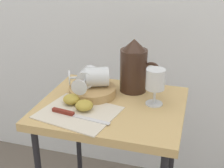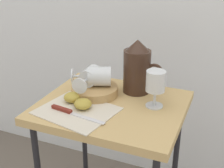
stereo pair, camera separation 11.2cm
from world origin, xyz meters
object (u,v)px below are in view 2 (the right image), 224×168
table (112,122)px  basket_tray (95,91)px  pitcher (137,71)px  wine_glass_tipped_near (98,76)px  wine_glass_upright (156,83)px  knife (70,112)px  wine_glass_tipped_far (90,76)px  apple_half_left (72,97)px  apple_half_right (83,104)px

table → basket_tray: 0.14m
pitcher → wine_glass_tipped_near: (-0.13, -0.08, -0.01)m
wine_glass_upright → knife: bearing=-146.5°
wine_glass_tipped_far → apple_half_left: wine_glass_tipped_far is taller
apple_half_right → knife: apple_half_right is taller
pitcher → apple_half_right: size_ratio=3.36×
wine_glass_upright → apple_half_left: wine_glass_upright is taller
apple_half_right → wine_glass_tipped_far: bearing=105.5°
apple_half_right → knife: (-0.03, -0.05, -0.01)m
apple_half_left → wine_glass_tipped_far: bearing=77.6°
pitcher → knife: (-0.16, -0.27, -0.08)m
apple_half_right → wine_glass_upright: bearing=27.7°
wine_glass_upright → apple_half_left: 0.31m
basket_tray → wine_glass_tipped_near: wine_glass_tipped_near is taller
table → wine_glass_tipped_near: size_ratio=4.27×
wine_glass_upright → pitcher: bearing=135.7°
wine_glass_upright → wine_glass_tipped_far: bearing=176.1°
wine_glass_tipped_near → apple_half_left: wine_glass_tipped_near is taller
apple_half_left → knife: apple_half_left is taller
basket_tray → knife: 0.18m
wine_glass_tipped_far → knife: wine_glass_tipped_far is taller
apple_half_left → knife: (0.03, -0.08, -0.01)m
table → basket_tray: size_ratio=3.89×
wine_glass_tipped_far → wine_glass_tipped_near: bearing=6.4°
pitcher → wine_glass_tipped_far: 0.19m
wine_glass_upright → wine_glass_tipped_far: (-0.27, 0.02, -0.02)m
pitcher → apple_half_left: 0.27m
table → wine_glass_upright: (0.15, 0.04, 0.17)m
wine_glass_upright → apple_half_left: bearing=-163.4°
apple_half_right → pitcher: bearing=59.7°
pitcher → wine_glass_upright: (0.10, -0.10, 0.00)m
wine_glass_upright → wine_glass_tipped_far: size_ratio=0.92×
wine_glass_tipped_far → apple_half_right: (0.04, -0.14, -0.05)m
table → pitcher: 0.22m
basket_tray → wine_glass_tipped_near: (0.01, 0.02, 0.06)m
pitcher → wine_glass_upright: size_ratio=1.56×
apple_half_right → basket_tray: bearing=96.3°
table → wine_glass_tipped_near: wine_glass_tipped_near is taller
pitcher → wine_glass_tipped_far: (-0.17, -0.08, -0.02)m
pitcher → knife: 0.32m
table → wine_glass_tipped_near: 0.18m
table → wine_glass_tipped_far: bearing=153.8°
wine_glass_tipped_near → wine_glass_tipped_far: 0.04m
apple_half_right → table: bearing=45.7°
table → pitcher: bearing=70.5°
wine_glass_tipped_near → wine_glass_tipped_far: size_ratio=1.11×
apple_half_left → apple_half_right: 0.07m
basket_tray → pitcher: size_ratio=0.85×
wine_glass_upright → wine_glass_tipped_near: size_ratio=0.83×
pitcher → table: bearing=-109.5°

